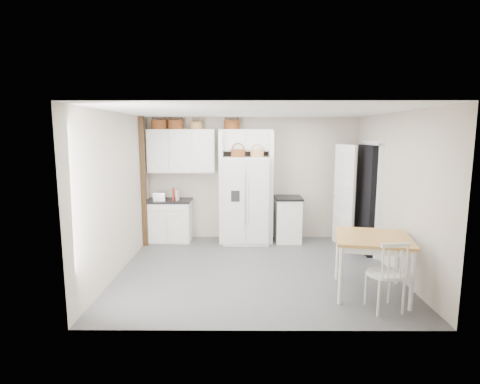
{
  "coord_description": "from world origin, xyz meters",
  "views": [
    {
      "loc": [
        -0.23,
        -6.03,
        2.25
      ],
      "look_at": [
        -0.27,
        0.4,
        1.25
      ],
      "focal_mm": 28.0,
      "sensor_mm": 36.0,
      "label": 1
    }
  ],
  "objects": [
    {
      "name": "trim_post",
      "position": [
        -2.2,
        1.35,
        1.3
      ],
      "size": [
        0.09,
        0.09,
        2.6
      ],
      "primitive_type": "cube",
      "color": "#3E2914",
      "rests_on": "floor"
    },
    {
      "name": "dining_table",
      "position": [
        1.6,
        -0.96,
        0.42
      ],
      "size": [
        1.19,
        1.19,
        0.84
      ],
      "primitive_type": "cube",
      "rotation": [
        0.0,
        0.0,
        -0.21
      ],
      "color": "brown",
      "rests_on": "floor"
    },
    {
      "name": "fridge_panel_right",
      "position": [
        0.36,
        1.7,
        1.15
      ],
      "size": [
        0.08,
        0.6,
        2.3
      ],
      "primitive_type": "cube",
      "color": "white",
      "rests_on": "floor"
    },
    {
      "name": "ceiling",
      "position": [
        0.0,
        0.0,
        2.6
      ],
      "size": [
        4.5,
        4.5,
        0.0
      ],
      "primitive_type": "plane",
      "color": "white",
      "rests_on": "wall_back"
    },
    {
      "name": "windsor_chair",
      "position": [
        1.6,
        -1.46,
        0.49
      ],
      "size": [
        0.54,
        0.51,
        0.98
      ],
      "primitive_type": "cube",
      "rotation": [
        0.0,
        0.0,
        0.17
      ],
      "color": "white",
      "rests_on": "floor"
    },
    {
      "name": "wall_back",
      "position": [
        0.0,
        2.0,
        1.3
      ],
      "size": [
        4.5,
        0.0,
        4.5
      ],
      "primitive_type": "plane",
      "rotation": [
        1.57,
        0.0,
        0.0
      ],
      "color": "#B4A89C",
      "rests_on": "floor"
    },
    {
      "name": "basket_upper_c",
      "position": [
        -1.18,
        1.83,
        2.43
      ],
      "size": [
        0.26,
        0.26,
        0.15
      ],
      "primitive_type": "cylinder",
      "color": "#A18147",
      "rests_on": "upper_cabinet"
    },
    {
      "name": "fridge_panel_left",
      "position": [
        -0.66,
        1.7,
        1.15
      ],
      "size": [
        0.08,
        0.6,
        2.3
      ],
      "primitive_type": "cube",
      "color": "white",
      "rests_on": "floor"
    },
    {
      "name": "cookbook_cream",
      "position": [
        -1.57,
        1.62,
        0.99
      ],
      "size": [
        0.05,
        0.14,
        0.21
      ],
      "primitive_type": "cube",
      "rotation": [
        0.0,
        0.0,
        -0.16
      ],
      "color": "beige",
      "rests_on": "counter_left"
    },
    {
      "name": "base_cab_left",
      "position": [
        -1.78,
        1.7,
        0.42
      ],
      "size": [
        0.92,
        0.58,
        0.85
      ],
      "primitive_type": "cube",
      "color": "white",
      "rests_on": "floor"
    },
    {
      "name": "basket_fridge_a",
      "position": [
        -0.31,
        1.53,
        1.87
      ],
      "size": [
        0.28,
        0.28,
        0.15
      ],
      "primitive_type": "cylinder",
      "color": "#5D3013",
      "rests_on": "refrigerator"
    },
    {
      "name": "basket_fridge_b",
      "position": [
        0.07,
        1.53,
        1.87
      ],
      "size": [
        0.26,
        0.26,
        0.14
      ],
      "primitive_type": "cylinder",
      "color": "#A18147",
      "rests_on": "refrigerator"
    },
    {
      "name": "floor",
      "position": [
        0.0,
        0.0,
        0.0
      ],
      "size": [
        4.5,
        4.5,
        0.0
      ],
      "primitive_type": "plane",
      "color": "#414141",
      "rests_on": "ground"
    },
    {
      "name": "basket_upper_a",
      "position": [
        -1.96,
        1.83,
        2.44
      ],
      "size": [
        0.33,
        0.33,
        0.19
      ],
      "primitive_type": "cylinder",
      "color": "#5D3013",
      "rests_on": "upper_cabinet"
    },
    {
      "name": "counter_left",
      "position": [
        -1.78,
        1.7,
        0.87
      ],
      "size": [
        0.96,
        0.62,
        0.04
      ],
      "primitive_type": "cube",
      "color": "black",
      "rests_on": "base_cab_left"
    },
    {
      "name": "cookbook_red",
      "position": [
        -1.66,
        1.62,
        1.02
      ],
      "size": [
        0.06,
        0.17,
        0.25
      ],
      "primitive_type": "cube",
      "rotation": [
        0.0,
        0.0,
        0.11
      ],
      "color": "maroon",
      "rests_on": "counter_left"
    },
    {
      "name": "toaster",
      "position": [
        -1.95,
        1.61,
        0.97
      ],
      "size": [
        0.25,
        0.15,
        0.17
      ],
      "primitive_type": "cube",
      "rotation": [
        0.0,
        0.0,
        0.06
      ],
      "color": "silver",
      "rests_on": "counter_left"
    },
    {
      "name": "basket_upper_b",
      "position": [
        -1.61,
        1.83,
        2.44
      ],
      "size": [
        0.32,
        0.32,
        0.19
      ],
      "primitive_type": "cylinder",
      "color": "#5D3013",
      "rests_on": "upper_cabinet"
    },
    {
      "name": "door_slab",
      "position": [
        1.8,
        1.33,
        1.02
      ],
      "size": [
        0.21,
        0.79,
        2.05
      ],
      "primitive_type": "cube",
      "rotation": [
        0.0,
        0.0,
        -1.36
      ],
      "color": "white",
      "rests_on": "floor"
    },
    {
      "name": "upper_cabinet",
      "position": [
        -1.5,
        1.83,
        1.9
      ],
      "size": [
        1.4,
        0.34,
        0.9
      ],
      "primitive_type": "cube",
      "color": "white",
      "rests_on": "wall_back"
    },
    {
      "name": "wall_right",
      "position": [
        2.25,
        0.0,
        1.3
      ],
      "size": [
        0.0,
        4.0,
        4.0
      ],
      "primitive_type": "plane",
      "rotation": [
        1.57,
        0.0,
        -1.57
      ],
      "color": "#B4A89C",
      "rests_on": "floor"
    },
    {
      "name": "counter_right",
      "position": [
        0.74,
        1.7,
        0.93
      ],
      "size": [
        0.56,
        0.66,
        0.04
      ],
      "primitive_type": "cube",
      "color": "black",
      "rests_on": "base_cab_right"
    },
    {
      "name": "basket_bridge_a",
      "position": [
        -0.45,
        1.83,
        2.44
      ],
      "size": [
        0.32,
        0.32,
        0.18
      ],
      "primitive_type": "cylinder",
      "color": "#5D3013",
      "rests_on": "bridge_cabinet"
    },
    {
      "name": "wall_left",
      "position": [
        -2.25,
        0.0,
        1.3
      ],
      "size": [
        0.0,
        4.0,
        4.0
      ],
      "primitive_type": "plane",
      "rotation": [
        1.57,
        0.0,
        1.57
      ],
      "color": "#B4A89C",
      "rests_on": "floor"
    },
    {
      "name": "bridge_cabinet",
      "position": [
        -0.15,
        1.83,
        2.12
      ],
      "size": [
        1.12,
        0.34,
        0.45
      ],
      "primitive_type": "cube",
      "color": "white",
      "rests_on": "wall_back"
    },
    {
      "name": "doorway_void",
      "position": [
        2.16,
        1.0,
        1.02
      ],
      "size": [
        0.18,
        0.85,
        2.05
      ],
      "primitive_type": "cube",
      "color": "black",
      "rests_on": "floor"
    },
    {
      "name": "refrigerator",
      "position": [
        -0.15,
        1.63,
        0.9
      ],
      "size": [
        0.93,
        0.75,
        1.8
      ],
      "primitive_type": "cube",
      "color": "silver",
      "rests_on": "floor"
    },
    {
      "name": "base_cab_right",
      "position": [
        0.74,
        1.7,
        0.46
      ],
      "size": [
        0.52,
        0.62,
        0.91
      ],
      "primitive_type": "cube",
      "color": "white",
      "rests_on": "floor"
    }
  ]
}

